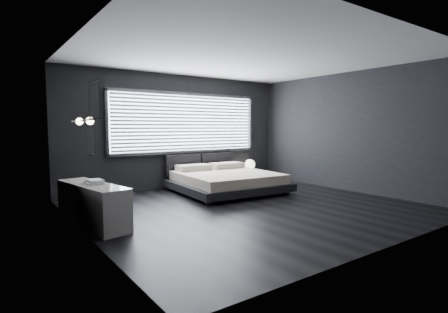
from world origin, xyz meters
TOP-DOWN VIEW (x-y plane):
  - room at (0.00, 0.00)m, footprint 6.04×6.00m
  - window at (0.20, 2.70)m, footprint 4.14×0.09m
  - headboard at (0.51, 2.64)m, footprint 1.96×0.16m
  - sconce_near at (-2.88, 0.05)m, footprint 0.18×0.11m
  - sconce_far at (-2.88, 0.65)m, footprint 0.18×0.11m
  - wall_art_upper at (-2.98, -0.55)m, footprint 0.01×0.48m
  - wall_art_lower at (-2.98, -0.30)m, footprint 0.01×0.48m
  - bed at (0.51, 1.47)m, footprint 2.44×2.34m
  - nightstand at (1.98, 2.40)m, footprint 0.61×0.53m
  - orb_lamp at (1.97, 2.38)m, footprint 0.29×0.29m
  - dresser at (-2.78, 0.43)m, footprint 0.72×1.67m
  - book_stack at (-2.75, 0.43)m, footprint 0.27×0.34m

SIDE VIEW (x-z plane):
  - nightstand at x=1.98m, z-range 0.00..0.33m
  - bed at x=0.51m, z-range -0.02..0.57m
  - dresser at x=-2.78m, z-range 0.00..0.65m
  - orb_lamp at x=1.97m, z-range 0.33..0.62m
  - headboard at x=0.51m, z-range 0.31..0.83m
  - book_stack at x=-2.75m, z-range 0.64..0.71m
  - wall_art_lower at x=-2.98m, z-range 1.14..1.62m
  - room at x=0.00m, z-range 0.00..2.80m
  - sconce_near at x=-2.88m, z-range 1.55..1.66m
  - sconce_far at x=-2.88m, z-range 1.55..1.66m
  - window at x=0.20m, z-range 0.85..2.37m
  - wall_art_upper at x=-2.98m, z-range 1.61..2.09m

